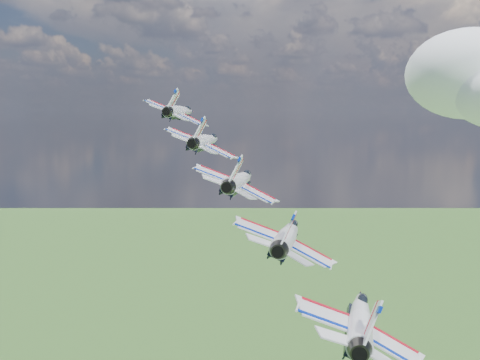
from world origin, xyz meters
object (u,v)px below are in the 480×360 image
(jet_2, at_px, (240,180))
(jet_3, at_px, (288,235))
(jet_4, at_px, (360,318))
(jet_1, at_px, (206,141))
(jet_0, at_px, (180,111))

(jet_2, bearing_deg, jet_3, -57.87)
(jet_4, bearing_deg, jet_1, 122.13)
(jet_2, xyz_separation_m, jet_4, (15.59, -18.47, -7.23))
(jet_2, xyz_separation_m, jet_3, (7.79, -9.23, -3.61))
(jet_2, height_order, jet_4, jet_2)
(jet_0, relative_size, jet_2, 1.00)
(jet_1, xyz_separation_m, jet_2, (7.79, -9.23, -3.61))
(jet_1, distance_m, jet_4, 37.84)
(jet_3, xyz_separation_m, jet_4, (7.79, -9.23, -3.61))
(jet_0, xyz_separation_m, jet_1, (7.79, -9.23, -3.61))
(jet_1, bearing_deg, jet_4, -57.87)
(jet_2, relative_size, jet_4, 1.00)
(jet_4, bearing_deg, jet_2, 122.13)
(jet_1, distance_m, jet_3, 25.23)
(jet_1, height_order, jet_2, jet_1)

